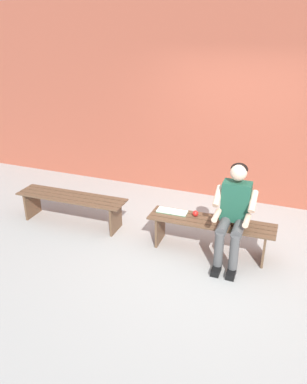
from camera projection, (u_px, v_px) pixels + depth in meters
The scene contains 7 objects.
ground_plane at pixel (103, 277), 4.38m from camera, with size 10.00×7.00×0.04m, color #9E9E99.
brick_wall at pixel (212, 103), 5.99m from camera, with size 9.50×0.24×3.16m, color #9E4C38.
bench_near at pixel (211, 228), 4.74m from camera, with size 1.63×0.45×0.44m.
bench_far at pixel (72, 203), 5.44m from camera, with size 1.68×0.45×0.44m.
person_seated at pixel (234, 211), 4.42m from camera, with size 0.50×0.69×1.25m.
apple at pixel (195, 213), 4.80m from camera, with size 0.08×0.08×0.08m, color red.
book_open at pixel (172, 211), 4.92m from camera, with size 0.42×0.17×0.02m.
Camera 1 is at (-0.82, 4.12, 2.69)m, focal length 34.39 mm.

